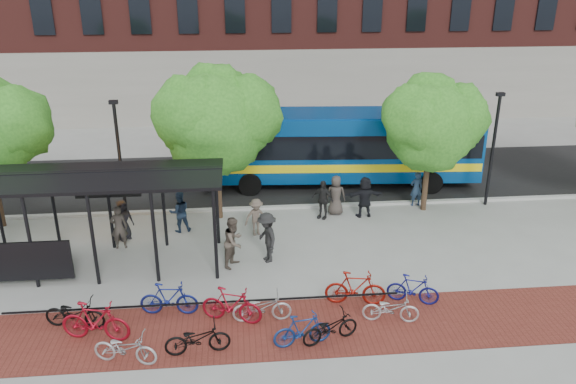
{
  "coord_description": "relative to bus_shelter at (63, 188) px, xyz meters",
  "views": [
    {
      "loc": [
        -2.16,
        -18.97,
        9.94
      ],
      "look_at": [
        -0.18,
        1.95,
        1.6
      ],
      "focal_mm": 35.0,
      "sensor_mm": 36.0,
      "label": 1
    }
  ],
  "objects": [
    {
      "name": "asphalt_street",
      "position": [
        8.13,
        8.48,
        -2.99
      ],
      "size": [
        160.0,
        8.0,
        0.01
      ],
      "primitive_type": "cube",
      "color": "black",
      "rests_on": "ground"
    },
    {
      "name": "bike_rack_rail",
      "position": [
        4.83,
        -3.62,
        -3.0
      ],
      "size": [
        12.0,
        0.05,
        0.95
      ],
      "primitive_type": "cube",
      "color": "black",
      "rests_on": "ground"
    },
    {
      "name": "bike_5",
      "position": [
        5.64,
        -4.0,
        -2.43
      ],
      "size": [
        1.97,
        1.14,
        1.14
      ],
      "primitive_type": "imported",
      "rotation": [
        0.0,
        0.0,
        1.23
      ],
      "color": "maroon",
      "rests_on": "ground"
    },
    {
      "name": "tree_b",
      "position": [
        5.23,
        3.83,
        1.46
      ],
      "size": [
        5.15,
        4.2,
        6.47
      ],
      "color": "#382619",
      "rests_on": "ground"
    },
    {
      "name": "pedestrian_3",
      "position": [
        6.63,
        1.93,
        -2.23
      ],
      "size": [
        1.12,
        0.84,
        1.54
      ],
      "primitive_type": "imported",
      "rotation": [
        0.0,
        0.0,
        0.3
      ],
      "color": "brown",
      "rests_on": "ground"
    },
    {
      "name": "bike_10",
      "position": [
        10.41,
        -4.45,
        -2.55
      ],
      "size": [
        1.79,
        0.9,
        0.9
      ],
      "primitive_type": "imported",
      "rotation": [
        0.0,
        0.0,
        1.39
      ],
      "color": "#B9B9BC",
      "rests_on": "ground"
    },
    {
      "name": "bike_4",
      "position": [
        4.7,
        -5.43,
        -2.52
      ],
      "size": [
        1.87,
        0.8,
        0.95
      ],
      "primitive_type": "imported",
      "rotation": [
        0.0,
        0.0,
        1.66
      ],
      "color": "black",
      "rests_on": "ground"
    },
    {
      "name": "bike_6",
      "position": [
        6.55,
        -4.05,
        -2.53
      ],
      "size": [
        1.79,
        0.63,
        0.94
      ],
      "primitive_type": "imported",
      "rotation": [
        0.0,
        0.0,
        1.57
      ],
      "color": "#B2B2B4",
      "rests_on": "ground"
    },
    {
      "name": "bike_9",
      "position": [
        9.54,
        -3.42,
        -2.42
      ],
      "size": [
        1.99,
        0.88,
        1.16
      ],
      "primitive_type": "imported",
      "rotation": [
        0.0,
        0.0,
        1.39
      ],
      "color": "maroon",
      "rests_on": "ground"
    },
    {
      "name": "ground",
      "position": [
        8.13,
        0.48,
        -3.0
      ],
      "size": [
        160.0,
        160.0,
        0.0
      ],
      "primitive_type": "plane",
      "color": "#9E9E99",
      "rests_on": "ground"
    },
    {
      "name": "bike_3",
      "position": [
        3.72,
        -3.44,
        -2.46
      ],
      "size": [
        1.85,
        0.7,
        1.09
      ],
      "primitive_type": "imported",
      "rotation": [
        0.0,
        0.0,
        1.46
      ],
      "color": "navy",
      "rests_on": "ground"
    },
    {
      "name": "bus",
      "position": [
        10.9,
        7.38,
        -0.92
      ],
      "size": [
        13.57,
        3.86,
        3.62
      ],
      "rotation": [
        0.0,
        0.0,
        -0.07
      ],
      "color": "navy",
      "rests_on": "ground"
    },
    {
      "name": "lamp_post_left",
      "position": [
        1.13,
        4.08,
        -0.25
      ],
      "size": [
        0.35,
        0.2,
        5.12
      ],
      "color": "black",
      "rests_on": "ground"
    },
    {
      "name": "pedestrian_2",
      "position": [
        3.57,
        2.55,
        -2.14
      ],
      "size": [
        0.97,
        0.84,
        1.71
      ],
      "primitive_type": "imported",
      "rotation": [
        0.0,
        0.0,
        3.4
      ],
      "color": "navy",
      "rests_on": "ground"
    },
    {
      "name": "pedestrian_1",
      "position": [
        1.41,
        1.27,
        -2.13
      ],
      "size": [
        0.67,
        0.47,
        1.73
      ],
      "primitive_type": "imported",
      "rotation": [
        0.0,
        0.0,
        3.23
      ],
      "color": "#3E3832",
      "rests_on": "ground"
    },
    {
      "name": "pedestrian_8",
      "position": [
        5.74,
        -0.52,
        -2.06
      ],
      "size": [
        1.07,
        1.14,
        1.88
      ],
      "primitive_type": "imported",
      "rotation": [
        0.0,
        0.0,
        1.06
      ],
      "color": "brown",
      "rests_on": "ground"
    },
    {
      "name": "lamp_post_right",
      "position": [
        17.13,
        4.08,
        -0.25
      ],
      "size": [
        0.35,
        0.2,
        5.12
      ],
      "color": "black",
      "rests_on": "ground"
    },
    {
      "name": "pedestrian_5",
      "position": [
        11.33,
        3.31,
        -2.1
      ],
      "size": [
        1.69,
        0.61,
        1.79
      ],
      "primitive_type": "imported",
      "rotation": [
        0.0,
        0.0,
        3.19
      ],
      "color": "black",
      "rests_on": "ground"
    },
    {
      "name": "pedestrian_4",
      "position": [
        9.52,
        3.32,
        -2.15
      ],
      "size": [
        1.06,
        0.91,
        1.7
      ],
      "primitive_type": "imported",
      "rotation": [
        0.0,
        0.0,
        5.68
      ],
      "color": "black",
      "rests_on": "ground"
    },
    {
      "name": "bike_2",
      "position": [
        2.78,
        -5.67,
        -2.53
      ],
      "size": [
        1.89,
        1.06,
        0.94
      ],
      "primitive_type": "imported",
      "rotation": [
        0.0,
        0.0,
        1.32
      ],
      "color": "#A4A3A6",
      "rests_on": "ground"
    },
    {
      "name": "brick_strip",
      "position": [
        6.13,
        -4.52,
        -3.0
      ],
      "size": [
        24.0,
        3.0,
        0.01
      ],
      "primitive_type": "cube",
      "color": "maroon",
      "rests_on": "ground"
    },
    {
      "name": "curb",
      "position": [
        8.13,
        4.48,
        -2.94
      ],
      "size": [
        160.0,
        0.25,
        0.12
      ],
      "primitive_type": "cube",
      "color": "#B7B7B2",
      "rests_on": "ground"
    },
    {
      "name": "bike_11",
      "position": [
        11.38,
        -3.52,
        -2.5
      ],
      "size": [
        1.71,
        1.03,
        0.99
      ],
      "primitive_type": "imported",
      "rotation": [
        0.0,
        0.0,
        1.21
      ],
      "color": "navy",
      "rests_on": "ground"
    },
    {
      "name": "pedestrian_7",
      "position": [
        13.91,
        4.28,
        -2.2
      ],
      "size": [
        0.63,
        0.46,
        1.6
      ],
      "primitive_type": "imported",
      "rotation": [
        0.0,
        0.0,
        3.28
      ],
      "color": "navy",
      "rests_on": "ground"
    },
    {
      "name": "bike_0",
      "position": [
        1.0,
        -3.85,
        -2.52
      ],
      "size": [
        1.92,
        0.98,
        0.96
      ],
      "primitive_type": "imported",
      "rotation": [
        0.0,
        0.0,
        1.38
      ],
      "color": "black",
      "rests_on": "ground"
    },
    {
      "name": "pedestrian_9",
      "position": [
        6.93,
        -0.29,
        -2.05
      ],
      "size": [
        1.04,
        1.38,
        1.9
      ],
      "primitive_type": "imported",
      "rotation": [
        0.0,
        0.0,
        5.01
      ],
      "color": "black",
      "rests_on": "ground"
    },
    {
      "name": "bus_shelter",
      "position": [
        0.0,
        0.0,
        0.0
      ],
      "size": [
        10.6,
        3.07,
        3.6
      ],
      "color": "black",
      "rests_on": "ground"
    },
    {
      "name": "pedestrian_6",
      "position": [
        10.15,
        3.67,
        -2.12
      ],
      "size": [
        0.92,
        0.66,
        1.75
      ],
      "primitive_type": "imported",
      "rotation": [
        0.0,
        0.0,
        3.01
      ],
      "color": "#443B36",
      "rests_on": "ground"
    },
    {
      "name": "pedestrian_0",
      "position": [
        1.41,
        2.05,
        -2.18
      ],
      "size": [
        0.96,
        0.88,
        1.65
      ],
      "primitive_type": "imported",
      "rotation": [
        0.0,
        0.0,
        0.58
      ],
      "color": "black",
      "rests_on": "ground"
    },
    {
      "name": "bike_7",
      "position": [
        7.62,
        -5.36,
        -2.49
      ],
      "size": [
        1.75,
        0.76,
        1.02
      ],
      "primitive_type": "imported",
      "rotation": [
        0.0,
        0.0,
        1.74
      ],
      "color": "navy",
      "rests_on": "ground"
    },
    {
      "name": "tree_c",
      "position": [
        14.22,
        3.83,
        1.06
      ],
      "size": [
        4.66,
        3.8,
        5.92
      ],
      "color": "#382619",
      "rests_on": "ground"
    },
    {
      "name": "bike_8",
      "position": [
        8.43,
        -5.25,
        -2.54
      ],
      "size": [
        1.84,
        1.13,
        0.91
      ],
      "primitive_type": "imported",
      "rotation": [
        0.0,
        0.0,
        1.9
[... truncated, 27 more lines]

